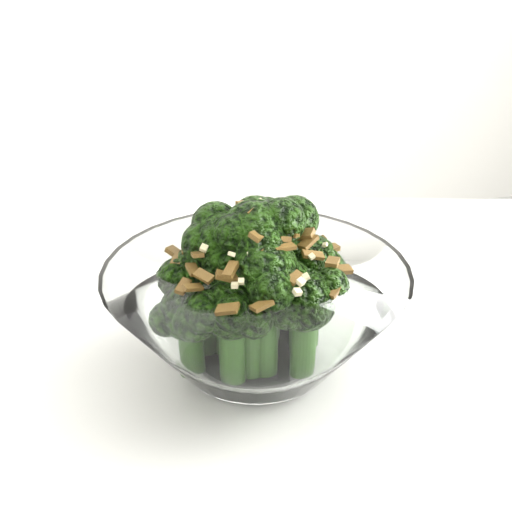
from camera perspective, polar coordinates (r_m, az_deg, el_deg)
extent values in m
cylinder|color=white|center=(0.51, 0.00, -7.79)|extent=(0.08, 0.08, 0.01)
cylinder|color=#264F15|center=(0.49, 0.00, -3.61)|extent=(0.02, 0.02, 0.07)
sphere|color=#1E430C|center=(0.46, 0.00, 1.45)|extent=(0.04, 0.04, 0.04)
cylinder|color=#264F15|center=(0.51, 0.92, -2.73)|extent=(0.02, 0.02, 0.07)
sphere|color=#1E430C|center=(0.49, 0.96, 1.75)|extent=(0.04, 0.04, 0.04)
cylinder|color=#264F15|center=(0.49, -2.20, -3.80)|extent=(0.02, 0.02, 0.06)
sphere|color=#1E430C|center=(0.47, -2.29, 0.67)|extent=(0.04, 0.04, 0.04)
cylinder|color=#264F15|center=(0.47, 0.67, -5.49)|extent=(0.02, 0.02, 0.06)
sphere|color=#1E430C|center=(0.45, 0.70, -1.13)|extent=(0.04, 0.04, 0.04)
cylinder|color=#264F15|center=(0.50, 3.35, -4.29)|extent=(0.02, 0.02, 0.05)
sphere|color=#1E430C|center=(0.48, 3.46, -0.81)|extent=(0.04, 0.04, 0.04)
cylinder|color=#264F15|center=(0.50, -3.74, -4.59)|extent=(0.02, 0.02, 0.05)
sphere|color=#1E430C|center=(0.48, -3.86, -1.20)|extent=(0.04, 0.04, 0.04)
cylinder|color=#264F15|center=(0.48, 3.46, -6.54)|extent=(0.02, 0.02, 0.04)
sphere|color=#1E430C|center=(0.46, 3.57, -3.23)|extent=(0.04, 0.04, 0.04)
cylinder|color=#264F15|center=(0.47, -1.75, -7.10)|extent=(0.02, 0.02, 0.04)
sphere|color=#1E430C|center=(0.45, -1.80, -3.91)|extent=(0.04, 0.04, 0.04)
cylinder|color=#264F15|center=(0.53, 3.36, -3.37)|extent=(0.02, 0.02, 0.04)
sphere|color=#1E430C|center=(0.51, 3.44, -0.81)|extent=(0.03, 0.03, 0.03)
cylinder|color=#264F15|center=(0.48, -4.72, -6.75)|extent=(0.02, 0.02, 0.03)
sphere|color=#1E430C|center=(0.47, -4.84, -4.09)|extent=(0.04, 0.04, 0.04)
cylinder|color=#264F15|center=(0.53, -0.62, -3.09)|extent=(0.02, 0.02, 0.04)
sphere|color=#1E430C|center=(0.52, -0.64, -0.45)|extent=(0.03, 0.03, 0.03)
cylinder|color=#264F15|center=(0.51, 3.79, -4.07)|extent=(0.02, 0.02, 0.05)
sphere|color=#1E430C|center=(0.49, 3.91, -0.66)|extent=(0.04, 0.04, 0.04)
cylinder|color=#264F15|center=(0.48, -0.42, -6.59)|extent=(0.02, 0.02, 0.04)
sphere|color=#1E430C|center=(0.46, -0.44, -3.40)|extent=(0.04, 0.04, 0.04)
cube|color=olive|center=(0.50, -1.78, 2.55)|extent=(0.01, 0.01, 0.01)
cube|color=olive|center=(0.46, -0.91, 3.68)|extent=(0.01, 0.01, 0.00)
cube|color=olive|center=(0.47, 6.23, -0.99)|extent=(0.01, 0.01, 0.01)
cube|color=olive|center=(0.44, -4.61, -2.29)|extent=(0.01, 0.01, 0.01)
cube|color=olive|center=(0.44, 2.07, 0.64)|extent=(0.01, 0.01, 0.00)
cube|color=olive|center=(0.49, -1.51, 2.53)|extent=(0.01, 0.01, 0.01)
cube|color=olive|center=(0.48, -5.73, -0.22)|extent=(0.01, 0.01, 0.00)
cube|color=olive|center=(0.48, -0.67, 3.08)|extent=(0.01, 0.01, 0.00)
cube|color=olive|center=(0.45, 0.65, 2.70)|extent=(0.01, 0.01, 0.01)
cube|color=olive|center=(0.45, -1.40, 2.31)|extent=(0.01, 0.01, 0.01)
cube|color=olive|center=(0.46, -4.28, 0.10)|extent=(0.01, 0.01, 0.01)
cube|color=olive|center=(0.47, 3.64, 1.61)|extent=(0.01, 0.01, 0.01)
cube|color=olive|center=(0.46, -1.60, 2.46)|extent=(0.01, 0.01, 0.01)
cube|color=olive|center=(0.45, 5.63, -2.44)|extent=(0.01, 0.01, 0.01)
cube|color=olive|center=(0.50, -4.40, 1.10)|extent=(0.01, 0.01, 0.00)
cube|color=olive|center=(0.48, -3.16, 2.08)|extent=(0.01, 0.01, 0.00)
cube|color=olive|center=(0.48, -3.29, 1.86)|extent=(0.01, 0.01, 0.01)
cube|color=olive|center=(0.44, 0.61, 0.12)|extent=(0.01, 0.01, 0.00)
cube|color=olive|center=(0.44, 2.85, -1.59)|extent=(0.01, 0.01, 0.00)
cube|color=olive|center=(0.44, 0.42, 0.79)|extent=(0.01, 0.01, 0.01)
cube|color=olive|center=(0.47, -4.75, 0.49)|extent=(0.01, 0.01, 0.01)
cube|color=olive|center=(0.45, -4.60, -1.00)|extent=(0.01, 0.01, 0.00)
cube|color=olive|center=(0.43, -2.10, -3.87)|extent=(0.01, 0.01, 0.01)
cube|color=olive|center=(0.47, -3.32, 1.94)|extent=(0.01, 0.01, 0.01)
cube|color=olive|center=(0.44, 0.19, 1.50)|extent=(0.01, 0.01, 0.01)
cube|color=olive|center=(0.49, -5.88, 0.24)|extent=(0.01, 0.01, 0.01)
cube|color=olive|center=(0.46, 2.59, 1.78)|extent=(0.01, 0.01, 0.01)
cube|color=olive|center=(0.49, -2.33, 2.44)|extent=(0.01, 0.01, 0.01)
cube|color=olive|center=(0.44, -1.86, -1.02)|extent=(0.01, 0.01, 0.01)
cube|color=olive|center=(0.43, 0.43, -3.59)|extent=(0.01, 0.01, 0.01)
cube|color=olive|center=(0.48, -4.54, 1.03)|extent=(0.01, 0.01, 0.01)
cube|color=olive|center=(0.46, 4.16, 0.08)|extent=(0.01, 0.01, 0.01)
cube|color=olive|center=(0.44, -3.80, -1.47)|extent=(0.01, 0.01, 0.01)
cube|color=olive|center=(0.51, 0.75, 2.13)|extent=(0.01, 0.01, 0.01)
cube|color=olive|center=(0.48, 2.93, 2.43)|extent=(0.01, 0.02, 0.01)
cube|color=olive|center=(0.50, 4.62, 1.08)|extent=(0.01, 0.01, 0.01)
cube|color=olive|center=(0.47, -2.91, 1.87)|extent=(0.01, 0.01, 0.01)
cube|color=olive|center=(0.51, 1.16, 2.13)|extent=(0.01, 0.01, 0.01)
cube|color=olive|center=(0.45, 0.91, 2.48)|extent=(0.01, 0.01, 0.01)
cube|color=olive|center=(0.46, 5.59, -0.46)|extent=(0.01, 0.01, 0.00)
cube|color=olive|center=(0.51, 4.22, 1.12)|extent=(0.01, 0.02, 0.01)
cube|color=olive|center=(0.49, -1.97, 2.76)|extent=(0.01, 0.01, 0.01)
cube|color=olive|center=(0.46, 3.81, 1.04)|extent=(0.01, 0.01, 0.01)
cube|color=olive|center=(0.45, 1.82, 1.30)|extent=(0.01, 0.01, 0.01)
cube|color=olive|center=(0.45, -0.88, 3.27)|extent=(0.01, 0.01, 0.01)
cube|color=olive|center=(0.44, 1.19, -1.38)|extent=(0.01, 0.01, 0.01)
cube|color=olive|center=(0.45, -5.32, -2.21)|extent=(0.01, 0.01, 0.01)
cube|color=olive|center=(0.51, -2.70, 1.96)|extent=(0.01, 0.01, 0.01)
cube|color=olive|center=(0.44, -2.14, -1.51)|extent=(0.01, 0.01, 0.01)
cube|color=olive|center=(0.48, 5.45, 0.55)|extent=(0.01, 0.01, 0.00)
cube|color=beige|center=(0.50, 1.08, 2.78)|extent=(0.01, 0.01, 0.00)
cube|color=beige|center=(0.44, 1.97, 0.46)|extent=(0.01, 0.01, 0.00)
cube|color=beige|center=(0.46, -3.31, 1.09)|extent=(0.00, 0.00, 0.00)
cube|color=beige|center=(0.44, -0.54, 0.83)|extent=(0.01, 0.01, 0.00)
cube|color=beige|center=(0.45, -2.09, 1.86)|extent=(0.00, 0.00, 0.00)
cube|color=beige|center=(0.43, 3.02, -2.63)|extent=(0.01, 0.01, 0.00)
cube|color=beige|center=(0.45, -3.81, 0.58)|extent=(0.01, 0.01, 0.01)
cube|color=beige|center=(0.49, -2.73, 2.40)|extent=(0.00, 0.00, 0.00)
cube|color=beige|center=(0.46, 0.26, 3.90)|extent=(0.01, 0.01, 0.00)
cube|color=beige|center=(0.49, 3.67, 1.91)|extent=(0.01, 0.01, 0.00)
cube|color=beige|center=(0.44, 0.54, -1.01)|extent=(0.01, 0.01, 0.00)
cube|color=beige|center=(0.44, 3.28, -1.88)|extent=(0.01, 0.01, 0.00)
cube|color=beige|center=(0.51, 2.04, 2.21)|extent=(0.00, 0.00, 0.00)
cube|color=beige|center=(0.44, -1.79, 0.14)|extent=(0.00, 0.00, 0.00)
cube|color=beige|center=(0.51, -1.42, 2.39)|extent=(0.01, 0.01, 0.00)
cube|color=beige|center=(0.47, 5.05, 0.83)|extent=(0.00, 0.00, 0.00)
cube|color=beige|center=(0.44, 3.65, -1.51)|extent=(0.00, 0.00, 0.00)
cube|color=beige|center=(0.44, -0.42, 0.06)|extent=(0.00, 0.00, 0.00)
cube|color=beige|center=(0.49, 0.94, 2.92)|extent=(0.00, 0.00, 0.00)
cube|color=beige|center=(0.48, -0.31, 3.36)|extent=(0.00, 0.00, 0.00)
cube|color=beige|center=(0.43, -1.56, -2.14)|extent=(0.00, 0.01, 0.00)
cube|color=beige|center=(0.49, -4.04, 1.92)|extent=(0.01, 0.01, 0.00)
cube|color=beige|center=(0.43, -1.09, -1.86)|extent=(0.00, 0.00, 0.00)
cube|color=beige|center=(0.47, -3.39, 1.81)|extent=(0.01, 0.01, 0.00)
cube|color=beige|center=(0.47, 2.95, 2.10)|extent=(0.00, 0.00, 0.00)
cube|color=beige|center=(0.45, 4.07, -0.03)|extent=(0.00, 0.00, 0.00)
cube|color=beige|center=(0.48, -2.15, 2.78)|extent=(0.00, 0.00, 0.00)
cube|color=beige|center=(0.51, -0.28, 2.61)|extent=(0.00, 0.00, 0.00)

